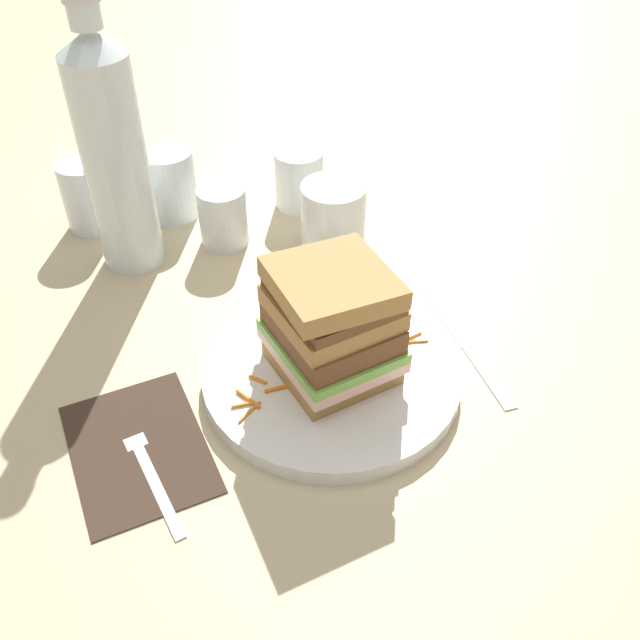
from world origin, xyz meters
TOP-DOWN VIEW (x-y plane):
  - ground_plane at (0.00, 0.00)m, footprint 3.00×3.00m
  - main_plate at (-0.01, -0.03)m, footprint 0.26×0.26m
  - sandwich at (-0.01, -0.03)m, footprint 0.12×0.13m
  - carrot_shred_0 at (-0.07, -0.04)m, footprint 0.03×0.01m
  - carrot_shred_1 at (-0.10, -0.04)m, footprint 0.02×0.03m
  - carrot_shred_2 at (-0.11, -0.05)m, footprint 0.03×0.02m
  - carrot_shred_3 at (-0.11, -0.04)m, footprint 0.02×0.01m
  - carrot_shred_4 at (-0.08, -0.02)m, footprint 0.02×0.02m
  - carrot_shred_5 at (0.07, -0.01)m, footprint 0.03×0.01m
  - carrot_shred_6 at (0.09, -0.02)m, footprint 0.03×0.01m
  - carrot_shred_7 at (0.07, -0.03)m, footprint 0.03×0.00m
  - carrot_shred_8 at (0.05, -0.02)m, footprint 0.00×0.02m
  - carrot_shred_9 at (0.09, -0.03)m, footprint 0.03×0.01m
  - carrot_shred_10 at (0.06, -0.01)m, footprint 0.02×0.03m
  - carrot_shred_11 at (0.06, -0.03)m, footprint 0.03×0.02m
  - carrot_shred_12 at (0.05, -0.00)m, footprint 0.03×0.02m
  - napkin_dark at (-0.21, -0.04)m, footprint 0.12×0.17m
  - fork at (-0.21, -0.06)m, footprint 0.03×0.17m
  - knife at (0.15, -0.04)m, footprint 0.03×0.20m
  - juice_glass at (0.08, 0.18)m, footprint 0.08×0.08m
  - water_bottle at (-0.15, 0.26)m, footprint 0.07×0.07m
  - empty_tumbler_0 at (0.09, 0.30)m, footprint 0.07×0.07m
  - empty_tumbler_1 at (-0.08, 0.34)m, footprint 0.07×0.07m
  - empty_tumbler_2 at (-0.03, 0.25)m, footprint 0.06×0.06m
  - empty_tumbler_3 at (-0.18, 0.36)m, footprint 0.07×0.07m

SIDE VIEW (x-z plane):
  - ground_plane at x=0.00m, z-range 0.00..0.00m
  - napkin_dark at x=-0.21m, z-range 0.00..0.00m
  - knife at x=0.15m, z-range 0.00..0.00m
  - fork at x=-0.21m, z-range 0.00..0.01m
  - main_plate at x=-0.01m, z-range 0.00..0.02m
  - carrot_shred_11 at x=0.06m, z-range 0.02..0.02m
  - carrot_shred_2 at x=-0.11m, z-range 0.02..0.02m
  - carrot_shred_7 at x=0.07m, z-range 0.02..0.02m
  - carrot_shred_9 at x=0.09m, z-range 0.02..0.02m
  - carrot_shred_12 at x=0.05m, z-range 0.02..0.02m
  - carrot_shred_8 at x=0.05m, z-range 0.02..0.02m
  - carrot_shred_10 at x=0.06m, z-range 0.02..0.02m
  - carrot_shred_6 at x=0.09m, z-range 0.02..0.02m
  - carrot_shred_3 at x=-0.11m, z-range 0.02..0.02m
  - carrot_shred_5 at x=0.07m, z-range 0.02..0.02m
  - carrot_shred_4 at x=-0.08m, z-range 0.02..0.02m
  - carrot_shred_0 at x=-0.07m, z-range 0.02..0.02m
  - carrot_shred_1 at x=-0.10m, z-range 0.02..0.02m
  - empty_tumbler_2 at x=-0.03m, z-range 0.00..0.08m
  - empty_tumbler_0 at x=0.09m, z-range 0.00..0.08m
  - juice_glass at x=0.08m, z-range 0.00..0.09m
  - empty_tumbler_1 at x=-0.08m, z-range 0.00..0.09m
  - empty_tumbler_3 at x=-0.18m, z-range 0.00..0.09m
  - sandwich at x=-0.01m, z-range 0.01..0.14m
  - water_bottle at x=-0.15m, z-range -0.01..0.31m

